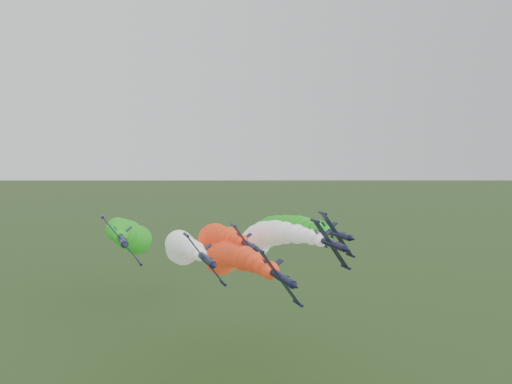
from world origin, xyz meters
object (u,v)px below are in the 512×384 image
(jet_inner_right, at_px, (263,238))
(jet_outer_right, at_px, (271,232))
(jet_lead, at_px, (225,257))
(jet_inner_left, at_px, (181,247))
(jet_trail, at_px, (213,239))
(jet_outer_left, at_px, (129,235))

(jet_inner_right, bearing_deg, jet_outer_right, 55.98)
(jet_lead, relative_size, jet_inner_right, 0.99)
(jet_inner_left, xyz_separation_m, jet_inner_right, (21.71, -3.71, 1.82))
(jet_inner_left, height_order, jet_trail, jet_inner_left)
(jet_inner_right, height_order, jet_outer_right, jet_outer_right)
(jet_inner_left, relative_size, jet_trail, 0.99)
(jet_outer_left, xyz_separation_m, jet_trail, (25.47, 6.67, -3.88))
(jet_lead, height_order, jet_inner_right, jet_inner_right)
(jet_lead, height_order, jet_outer_right, jet_outer_right)
(jet_lead, distance_m, jet_inner_right, 15.96)
(jet_lead, xyz_separation_m, jet_trail, (4.36, 27.76, -0.59))
(jet_outer_left, height_order, jet_outer_right, jet_outer_left)
(jet_inner_right, bearing_deg, jet_inner_left, 170.30)
(jet_inner_right, xyz_separation_m, jet_outer_left, (-34.38, 12.61, 0.67))
(jet_trail, bearing_deg, jet_outer_right, -36.42)
(jet_inner_left, height_order, jet_outer_left, jet_outer_left)
(jet_inner_right, distance_m, jet_outer_left, 36.63)
(jet_lead, bearing_deg, jet_inner_right, 32.57)
(jet_outer_left, bearing_deg, jet_outer_right, -5.88)
(jet_inner_right, distance_m, jet_trail, 21.48)
(jet_outer_right, height_order, jet_trail, jet_outer_right)
(jet_lead, bearing_deg, jet_inner_left, 124.74)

